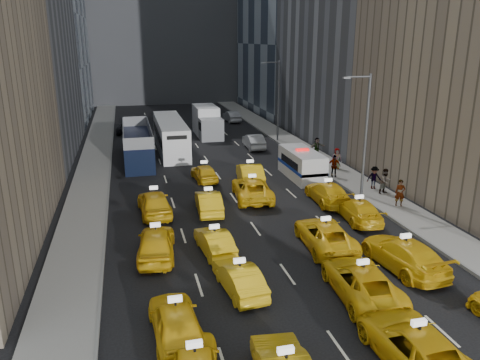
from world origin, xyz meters
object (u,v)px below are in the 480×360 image
at_px(nypd_van, 302,165).
at_px(box_truck, 207,122).
at_px(taxi_2, 416,346).
at_px(city_bus, 171,136).
at_px(pedestrian_0, 400,193).
at_px(double_decker, 137,144).

distance_m(nypd_van, box_truck, 19.97).
relative_size(taxi_2, city_bus, 0.43).
distance_m(nypd_van, pedestrian_0, 9.39).
bearing_deg(double_decker, box_truck, 45.81).
bearing_deg(nypd_van, box_truck, 105.79).
bearing_deg(pedestrian_0, nypd_van, 139.59).
height_order(box_truck, pedestrian_0, box_truck).
xyz_separation_m(taxi_2, pedestrian_0, (8.50, 14.73, 0.33)).
relative_size(city_bus, box_truck, 1.63).
height_order(city_bus, box_truck, box_truck).
bearing_deg(pedestrian_0, city_bus, 147.63).
xyz_separation_m(taxi_2, box_truck, (-0.14, 42.66, 0.95)).
distance_m(taxi_2, pedestrian_0, 17.01).
relative_size(taxi_2, box_truck, 0.70).
distance_m(box_truck, pedestrian_0, 29.24).
bearing_deg(pedestrian_0, double_decker, 158.49).
bearing_deg(box_truck, city_bus, -130.90).
bearing_deg(nypd_van, double_decker, 147.07).
distance_m(city_bus, box_truck, 8.55).
distance_m(double_decker, box_truck, 13.22).
bearing_deg(box_truck, taxi_2, -94.34).
distance_m(double_decker, pedestrian_0, 24.77).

